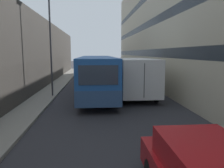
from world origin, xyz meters
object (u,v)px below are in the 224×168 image
bus (97,75)px  box_truck (133,75)px  panel_van (91,69)px  street_lamp (50,18)px

bus → box_truck: bearing=-9.6°
panel_van → street_lamp: (-2.57, -13.25, 4.43)m
box_truck → street_lamp: 7.19m
box_truck → street_lamp: size_ratio=0.99×
bus → street_lamp: bearing=-165.3°
bus → panel_van: bearing=93.1°
bus → box_truck: size_ratio=1.48×
street_lamp → box_truck: bearing=3.7°
bus → box_truck: bus is taller
panel_van → street_lamp: street_lamp is taller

